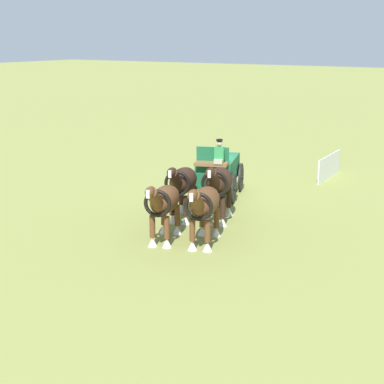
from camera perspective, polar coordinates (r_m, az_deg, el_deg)
The scene contains 7 objects.
ground_plane at distance 26.12m, azimuth 2.34°, elevation -0.35°, with size 220.00×220.00×0.00m, color olive.
show_wagon at distance 25.71m, azimuth 2.32°, elevation 1.96°, with size 5.50×2.74×2.62m.
draft_horse_rear_near at distance 22.21m, azimuth 2.40°, elevation 0.76°, with size 2.91×1.55×2.26m.
draft_horse_rear_off at distance 22.46m, azimuth -0.87°, elevation 0.82°, with size 3.00×1.57×2.21m.
draft_horse_lead_near at distance 19.73m, azimuth 1.09°, elevation -1.14°, with size 3.12×1.60×2.17m.
draft_horse_lead_off at distance 20.01m, azimuth -2.57°, elevation -0.96°, with size 2.93×1.52×2.16m.
sponsor_banner at distance 29.92m, azimuth 12.27°, elevation 2.27°, with size 3.20×0.06×1.10m, color silver.
Camera 1 is at (21.93, 12.64, 6.45)m, focal length 59.11 mm.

